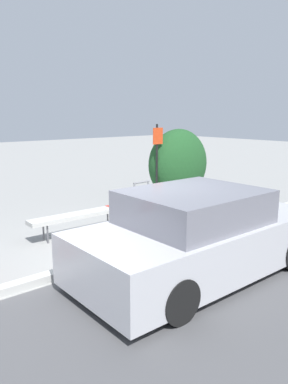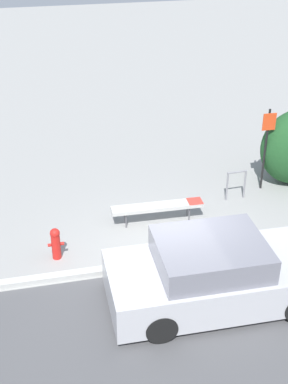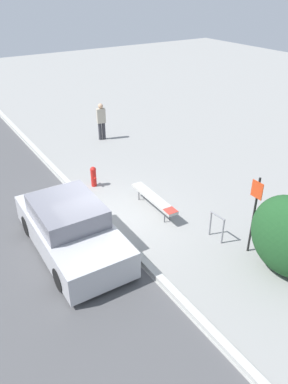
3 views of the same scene
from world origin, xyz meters
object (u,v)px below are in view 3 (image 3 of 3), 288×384
Objects in this scene: bike_rack at (217,225)px; parked_car_near at (71,229)px; pedestrian at (101,121)px; bench at (154,198)px; fire_hydrant at (93,176)px; sign_post at (255,209)px.

parked_car_near is at bearing -116.93° from bike_rack.
bike_rack is 8.80m from pedestrian.
bike_rack is 0.19× the size of parked_car_near.
bench is 2.71m from fire_hydrant.
fire_hydrant is 3.63m from parked_car_near.
sign_post reaches higher than bench.
parked_car_near is (-1.87, -3.68, 0.15)m from bike_rack.
parked_car_near is (6.88, -4.44, -0.27)m from pedestrian.
bench is 2.75× the size of bike_rack.
fire_hydrant is at bearing -161.12° from sign_post.
bike_rack reaches higher than fire_hydrant.
parked_car_near is (0.41, -3.04, 0.22)m from bench.
bike_rack is 0.36× the size of sign_post.
sign_post is at bearing 19.35° from bench.
pedestrian is 8.20m from parked_car_near.
sign_post is 9.68m from pedestrian.
bench is at bearing 20.15° from fire_hydrant.
bike_rack is 5.07m from fire_hydrant.
sign_post is (0.90, 0.38, 0.88)m from bike_rack.
pedestrian is 0.40× the size of parked_car_near.
sign_post is at bearing 56.45° from parked_car_near.
parked_car_near is (-2.78, -4.06, -0.74)m from sign_post.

